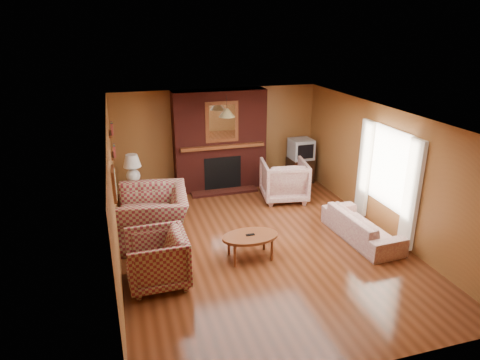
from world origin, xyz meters
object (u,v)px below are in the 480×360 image
object	(u,v)px
plaid_loveseat	(153,216)
floral_armchair	(284,180)
fireplace	(220,141)
plaid_armchair	(157,259)
table_lamp	(132,167)
tv_stand	(300,170)
crt_tv	(301,149)
side_table	(135,194)
floral_sofa	(362,226)
coffee_table	(250,238)

from	to	relation	value
plaid_loveseat	floral_armchair	size ratio (longest dim) A/B	1.43
fireplace	plaid_armchair	size ratio (longest dim) A/B	2.57
table_lamp	tv_stand	size ratio (longest dim) A/B	1.03
tv_stand	fireplace	bearing A→B (deg)	169.51
crt_tv	side_table	bearing A→B (deg)	-175.26
side_table	floral_armchair	bearing A→B (deg)	-10.41
floral_armchair	crt_tv	bearing A→B (deg)	-121.24
floral_armchair	table_lamp	size ratio (longest dim) A/B	1.59
fireplace	floral_sofa	world-z (taller)	fireplace
plaid_loveseat	floral_sofa	xyz separation A→B (m)	(3.75, -1.12, -0.21)
plaid_loveseat	coffee_table	world-z (taller)	plaid_loveseat
plaid_loveseat	crt_tv	size ratio (longest dim) A/B	2.64
floral_armchair	side_table	world-z (taller)	floral_armchair
fireplace	floral_sofa	xyz separation A→B (m)	(1.90, -3.37, -0.92)
floral_sofa	coffee_table	distance (m)	2.23
floral_sofa	tv_stand	distance (m)	3.18
floral_sofa	side_table	distance (m)	4.90
fireplace	plaid_armchair	distance (m)	4.30
coffee_table	table_lamp	bearing A→B (deg)	121.41
plaid_armchair	tv_stand	size ratio (longest dim) A/B	1.50
plaid_armchair	floral_armchair	world-z (taller)	floral_armchair
crt_tv	table_lamp	bearing A→B (deg)	-175.26
fireplace	floral_sofa	bearing A→B (deg)	-60.55
plaid_loveseat	plaid_armchair	world-z (taller)	plaid_loveseat
floral_sofa	floral_armchair	distance (m)	2.33
floral_sofa	coffee_table	world-z (taller)	floral_sofa
plaid_armchair	tv_stand	world-z (taller)	plaid_armchair
floral_armchair	table_lamp	distance (m)	3.40
fireplace	tv_stand	xyz separation A→B (m)	(2.05, -0.18, -0.87)
coffee_table	table_lamp	world-z (taller)	table_lamp
coffee_table	tv_stand	size ratio (longest dim) A/B	1.57
crt_tv	fireplace	bearing A→B (deg)	174.70
fireplace	coffee_table	size ratio (longest dim) A/B	2.44
tv_stand	crt_tv	xyz separation A→B (m)	(0.00, -0.01, 0.56)
floral_sofa	fireplace	bearing A→B (deg)	26.46
floral_sofa	floral_armchair	world-z (taller)	floral_armchair
plaid_loveseat	crt_tv	world-z (taller)	crt_tv
coffee_table	tv_stand	bearing A→B (deg)	53.80
floral_armchair	side_table	xyz separation A→B (m)	(-3.32, 0.61, -0.19)
crt_tv	floral_armchair	bearing A→B (deg)	-131.02
plaid_armchair	coffee_table	size ratio (longest dim) A/B	0.95
fireplace	plaid_loveseat	distance (m)	2.99
crt_tv	coffee_table	bearing A→B (deg)	-126.25
coffee_table	tv_stand	world-z (taller)	tv_stand
tv_stand	floral_sofa	bearing A→B (deg)	-98.04
tv_stand	coffee_table	bearing A→B (deg)	-131.54
plaid_armchair	tv_stand	bearing A→B (deg)	130.86
table_lamp	tv_stand	bearing A→B (deg)	4.82
tv_stand	table_lamp	bearing A→B (deg)	179.48
crt_tv	plaid_loveseat	bearing A→B (deg)	-152.24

